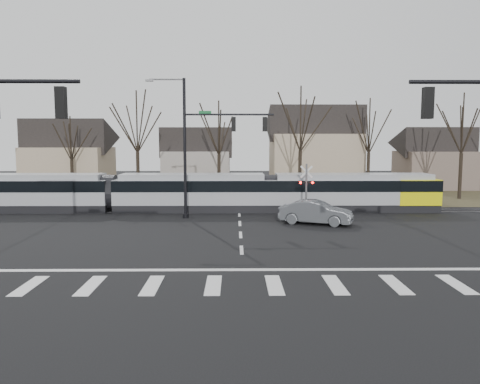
{
  "coord_description": "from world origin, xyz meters",
  "views": [
    {
      "loc": [
        -0.36,
        -21.88,
        5.58
      ],
      "look_at": [
        0.0,
        9.0,
        2.3
      ],
      "focal_mm": 35.0,
      "sensor_mm": 36.0,
      "label": 1
    }
  ],
  "objects": [
    {
      "name": "house_d",
      "position": [
        24.0,
        35.0,
        3.97
      ],
      "size": [
        8.64,
        7.56,
        7.65
      ],
      "color": "brown",
      "rests_on": "ground"
    },
    {
      "name": "grass_verge",
      "position": [
        0.0,
        32.0,
        0.01
      ],
      "size": [
        140.0,
        28.0,
        0.01
      ],
      "primitive_type": "cube",
      "color": "#38331E",
      "rests_on": "ground"
    },
    {
      "name": "house_a",
      "position": [
        -20.0,
        34.0,
        4.46
      ],
      "size": [
        9.72,
        8.64,
        8.6
      ],
      "color": "tan",
      "rests_on": "ground"
    },
    {
      "name": "tram",
      "position": [
        -3.95,
        16.0,
        1.66
      ],
      "size": [
        40.14,
        2.98,
        3.04
      ],
      "color": "gray",
      "rests_on": "ground"
    },
    {
      "name": "tree_row",
      "position": [
        2.0,
        26.0,
        5.0
      ],
      "size": [
        59.2,
        7.2,
        10.0
      ],
      "color": "black",
      "rests_on": "ground"
    },
    {
      "name": "ground",
      "position": [
        0.0,
        0.0,
        0.0
      ],
      "size": [
        140.0,
        140.0,
        0.0
      ],
      "primitive_type": "plane",
      "color": "black"
    },
    {
      "name": "crosswalk",
      "position": [
        0.0,
        -4.0,
        0.01
      ],
      "size": [
        27.0,
        2.6,
        0.01
      ],
      "color": "silver",
      "rests_on": "ground"
    },
    {
      "name": "lane_dashes",
      "position": [
        0.0,
        16.0,
        0.01
      ],
      "size": [
        0.18,
        30.0,
        0.01
      ],
      "color": "silver",
      "rests_on": "ground"
    },
    {
      "name": "house_b",
      "position": [
        -5.0,
        36.0,
        3.97
      ],
      "size": [
        8.64,
        7.56,
        7.65
      ],
      "color": "gray",
      "rests_on": "ground"
    },
    {
      "name": "rail_crossing_signal",
      "position": [
        5.0,
        12.79,
        1.89
      ],
      "size": [
        1.08,
        0.36,
        4.0
      ],
      "color": "#59595B",
      "rests_on": "ground"
    },
    {
      "name": "rail_pair",
      "position": [
        0.0,
        15.8,
        0.03
      ],
      "size": [
        90.0,
        1.52,
        0.06
      ],
      "color": "#59595E",
      "rests_on": "ground"
    },
    {
      "name": "stop_line",
      "position": [
        0.0,
        -1.8,
        0.01
      ],
      "size": [
        28.0,
        0.35,
        0.01
      ],
      "primitive_type": "cube",
      "color": "silver",
      "rests_on": "ground"
    },
    {
      "name": "sedan",
      "position": [
        5.22,
        9.76,
        0.81
      ],
      "size": [
        5.11,
        6.12,
        1.63
      ],
      "primitive_type": "imported",
      "rotation": [
        0.0,
        0.0,
        1.19
      ],
      "color": "#515459",
      "rests_on": "ground"
    },
    {
      "name": "signal_pole_far",
      "position": [
        -2.41,
        12.5,
        5.7
      ],
      "size": [
        9.28,
        0.44,
        10.2
      ],
      "color": "black",
      "rests_on": "ground"
    },
    {
      "name": "house_c",
      "position": [
        9.0,
        33.0,
        5.23
      ],
      "size": [
        10.8,
        8.64,
        10.1
      ],
      "color": "tan",
      "rests_on": "ground"
    }
  ]
}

